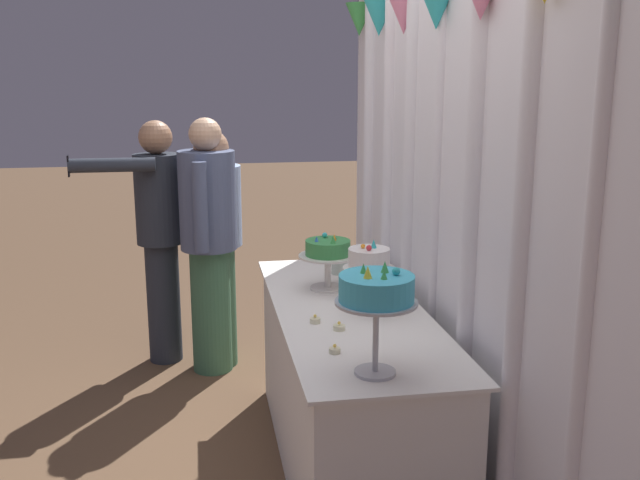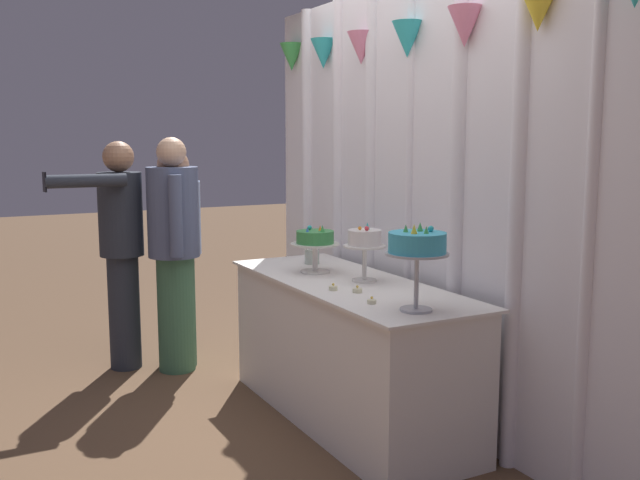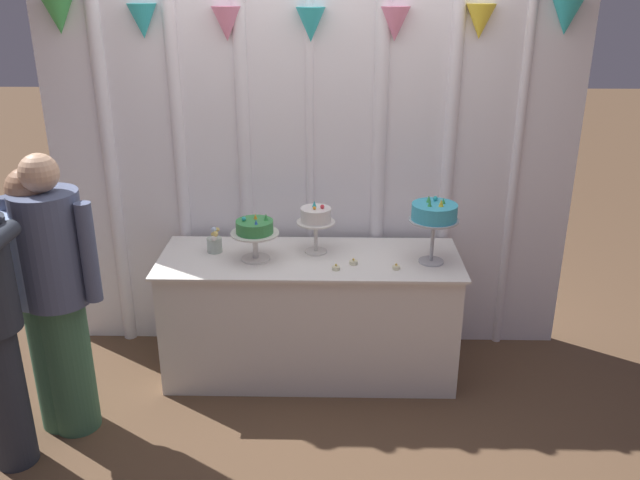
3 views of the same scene
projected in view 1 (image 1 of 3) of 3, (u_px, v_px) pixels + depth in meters
name	position (u px, v px, depth m)	size (l,w,h in m)	color
ground_plane	(327.00, 468.00, 3.45)	(24.00, 24.00, 0.00)	brown
draped_curtain	(439.00, 193.00, 3.27)	(3.35, 0.17, 2.47)	white
cake_table	(349.00, 390.00, 3.38)	(1.83, 0.67, 0.79)	white
cake_display_leftmost	(328.00, 253.00, 3.55)	(0.29, 0.29, 0.29)	silver
cake_display_center	(369.00, 263.00, 3.22)	(0.23, 0.23, 0.33)	silver
cake_display_rightmost	(377.00, 293.00, 2.52)	(0.29, 0.29, 0.41)	#B2B2B7
flower_vase	(339.00, 263.00, 3.85)	(0.09, 0.12, 0.17)	#B2C1B2
tealight_far_left	(315.00, 320.00, 3.11)	(0.05, 0.05, 0.04)	beige
tealight_near_left	(339.00, 327.00, 3.02)	(0.05, 0.05, 0.04)	beige
tealight_near_right	(335.00, 350.00, 2.77)	(0.05, 0.05, 0.04)	beige
guest_man_dark_suit	(209.00, 237.00, 4.42)	(0.50, 0.41, 1.58)	#3D6B4C
guest_man_pink_jacket	(214.00, 241.00, 4.52)	(0.48, 0.48, 1.50)	#3D6B4C
guest_girl_blue_dress	(159.00, 230.00, 4.58)	(0.46, 0.65, 1.56)	#282D38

